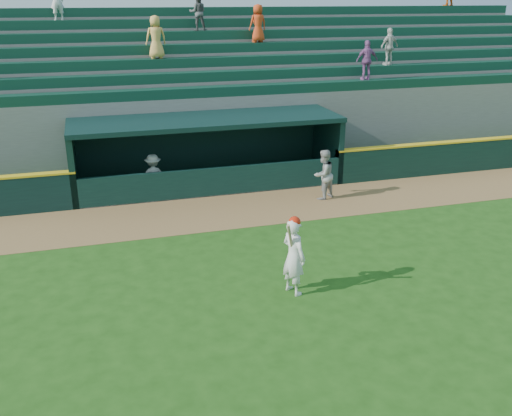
% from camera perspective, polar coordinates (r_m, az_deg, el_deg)
% --- Properties ---
extents(ground, '(120.00, 120.00, 0.00)m').
position_cam_1_polar(ground, '(13.87, 1.88, -7.27)').
color(ground, '#1F4812').
rests_on(ground, ground).
extents(warning_track, '(40.00, 3.00, 0.01)m').
position_cam_1_polar(warning_track, '(18.18, -2.94, -0.32)').
color(warning_track, olive).
rests_on(warning_track, ground).
extents(dugout_player_front, '(1.02, 0.94, 1.69)m').
position_cam_1_polar(dugout_player_front, '(19.18, 6.75, 3.34)').
color(dugout_player_front, '#9E9F9A').
rests_on(dugout_player_front, ground).
extents(dugout_player_inside, '(0.97, 0.58, 1.48)m').
position_cam_1_polar(dugout_player_inside, '(19.58, -10.21, 3.20)').
color(dugout_player_inside, '#A3A49E').
rests_on(dugout_player_inside, ground).
extents(dugout, '(9.40, 2.80, 2.46)m').
position_cam_1_polar(dugout, '(20.66, -5.06, 6.14)').
color(dugout, slate).
rests_on(dugout, ground).
extents(stands, '(34.50, 6.25, 7.40)m').
position_cam_1_polar(stands, '(24.85, -7.36, 10.94)').
color(stands, slate).
rests_on(stands, ground).
extents(batter_at_plate, '(0.66, 0.84, 1.90)m').
position_cam_1_polar(batter_at_plate, '(12.97, 3.79, -4.73)').
color(batter_at_plate, silver).
rests_on(batter_at_plate, ground).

